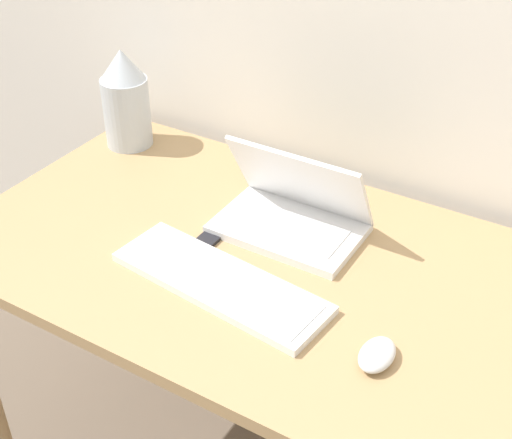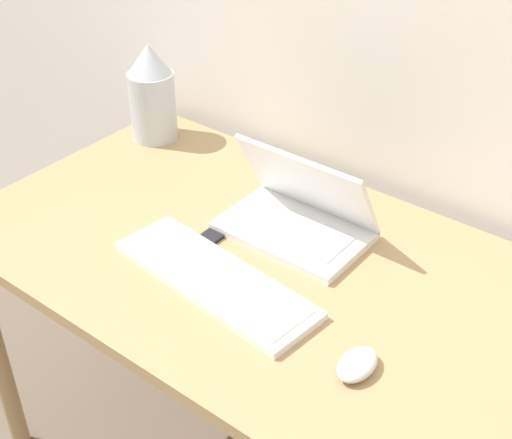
{
  "view_description": "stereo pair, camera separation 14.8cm",
  "coord_description": "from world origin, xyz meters",
  "px_view_note": "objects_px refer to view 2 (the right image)",
  "views": [
    {
      "loc": [
        0.56,
        -0.66,
        1.72
      ],
      "look_at": [
        -0.06,
        0.38,
        0.88
      ],
      "focal_mm": 50.0,
      "sensor_mm": 36.0,
      "label": 1
    },
    {
      "loc": [
        0.68,
        -0.58,
        1.72
      ],
      "look_at": [
        -0.06,
        0.38,
        0.88
      ],
      "focal_mm": 50.0,
      "sensor_mm": 36.0,
      "label": 2
    }
  ],
  "objects_px": {
    "laptop": "(298,214)",
    "mp3_player": "(213,236)",
    "keyboard": "(215,279)",
    "vase": "(152,93)",
    "mouse": "(357,365)"
  },
  "relations": [
    {
      "from": "keyboard",
      "to": "laptop",
      "type": "bearing_deg",
      "value": 83.72
    },
    {
      "from": "laptop",
      "to": "mouse",
      "type": "bearing_deg",
      "value": -40.85
    },
    {
      "from": "vase",
      "to": "keyboard",
      "type": "bearing_deg",
      "value": -34.87
    },
    {
      "from": "laptop",
      "to": "mp3_player",
      "type": "bearing_deg",
      "value": -134.93
    },
    {
      "from": "vase",
      "to": "mp3_player",
      "type": "distance_m",
      "value": 0.53
    },
    {
      "from": "keyboard",
      "to": "mp3_player",
      "type": "relative_size",
      "value": 7.82
    },
    {
      "from": "vase",
      "to": "mouse",
      "type": "bearing_deg",
      "value": -24.44
    },
    {
      "from": "laptop",
      "to": "mp3_player",
      "type": "relative_size",
      "value": 5.19
    },
    {
      "from": "keyboard",
      "to": "mp3_player",
      "type": "distance_m",
      "value": 0.16
    },
    {
      "from": "vase",
      "to": "mp3_player",
      "type": "bearing_deg",
      "value": -30.91
    },
    {
      "from": "mp3_player",
      "to": "vase",
      "type": "bearing_deg",
      "value": 149.09
    },
    {
      "from": "keyboard",
      "to": "mp3_player",
      "type": "xyz_separation_m",
      "value": [
        -0.11,
        0.12,
        -0.01
      ]
    },
    {
      "from": "keyboard",
      "to": "mp3_player",
      "type": "bearing_deg",
      "value": 132.38
    },
    {
      "from": "laptop",
      "to": "vase",
      "type": "relative_size",
      "value": 1.2
    },
    {
      "from": "vase",
      "to": "laptop",
      "type": "bearing_deg",
      "value": -12.4
    }
  ]
}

